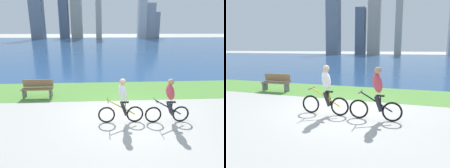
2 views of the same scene
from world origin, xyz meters
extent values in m
plane|color=#B2AFA8|center=(0.00, 0.00, 0.00)|extent=(300.00, 300.00, 0.00)
cube|color=#59933D|center=(0.00, 3.41, 0.00)|extent=(120.00, 3.36, 0.01)
cube|color=navy|center=(0.00, 41.66, 0.00)|extent=(300.00, 73.14, 0.00)
torus|color=black|center=(-0.91, -0.50, 0.31)|extent=(0.62, 0.06, 0.62)
torus|color=black|center=(0.13, -0.50, 0.31)|extent=(0.62, 0.06, 0.62)
cylinder|color=gold|center=(-0.37, -0.50, 0.59)|extent=(1.01, 0.04, 0.60)
cylinder|color=gold|center=(-0.23, -0.50, 0.54)|extent=(0.04, 0.04, 0.46)
cube|color=black|center=(-0.23, -0.50, 0.79)|extent=(0.24, 0.10, 0.05)
cylinder|color=black|center=(-0.86, -0.50, 0.87)|extent=(0.03, 0.52, 0.03)
ellipsoid|color=white|center=(-0.34, -0.50, 1.17)|extent=(0.40, 0.36, 0.65)
sphere|color=#D8AD84|center=(-0.34, -0.50, 1.55)|extent=(0.22, 0.22, 0.22)
cylinder|color=#26262D|center=(-0.29, -0.60, 0.55)|extent=(0.27, 0.11, 0.49)
cylinder|color=#26262D|center=(-0.29, -0.40, 0.55)|extent=(0.27, 0.11, 0.49)
torus|color=black|center=(0.79, -0.58, 0.31)|extent=(0.62, 0.06, 0.62)
torus|color=black|center=(1.82, -0.58, 0.31)|extent=(0.62, 0.06, 0.62)
cylinder|color=black|center=(1.33, -0.58, 0.59)|extent=(1.00, 0.04, 0.60)
cylinder|color=black|center=(1.46, -0.58, 0.54)|extent=(0.04, 0.04, 0.46)
cube|color=black|center=(1.46, -0.58, 0.79)|extent=(0.24, 0.10, 0.05)
cylinder|color=black|center=(0.84, -0.58, 0.87)|extent=(0.03, 0.52, 0.03)
ellipsoid|color=#BF3F4C|center=(1.35, -0.58, 1.17)|extent=(0.40, 0.36, 0.65)
sphere|color=#A57A59|center=(1.35, -0.58, 1.55)|extent=(0.22, 0.22, 0.22)
cylinder|color=#26262D|center=(1.41, -0.68, 0.55)|extent=(0.27, 0.11, 0.49)
cylinder|color=#26262D|center=(1.41, -0.48, 0.55)|extent=(0.27, 0.11, 0.49)
cube|color=olive|center=(-4.27, 2.43, 0.45)|extent=(1.50, 0.45, 0.04)
cube|color=olive|center=(-4.27, 2.63, 0.70)|extent=(1.50, 0.11, 0.40)
cube|color=#595960|center=(-3.62, 2.43, 0.23)|extent=(0.08, 0.37, 0.45)
cube|color=#595960|center=(-4.92, 2.43, 0.23)|extent=(0.08, 0.37, 0.45)
cube|color=slate|center=(-23.41, 66.73, 11.60)|extent=(4.29, 4.08, 23.21)
cube|color=slate|center=(-14.91, 72.26, 8.25)|extent=(3.29, 4.02, 16.50)
cube|color=#ADA899|center=(-10.07, 72.20, 11.76)|extent=(4.32, 2.49, 23.52)
cube|color=#ADA899|center=(-1.49, 69.47, 11.90)|extent=(2.15, 4.01, 23.80)
cube|color=#B7B7BC|center=(15.37, 70.85, 11.33)|extent=(3.04, 3.60, 22.66)
cube|color=#8C939E|center=(18.67, 71.63, 6.55)|extent=(3.62, 3.97, 13.11)
cube|color=#8C939E|center=(21.50, 72.85, 5.01)|extent=(2.74, 2.47, 10.02)
camera|label=1|loc=(-1.10, -6.88, 3.30)|focal=30.68mm
camera|label=2|loc=(2.22, -7.12, 2.20)|focal=34.91mm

